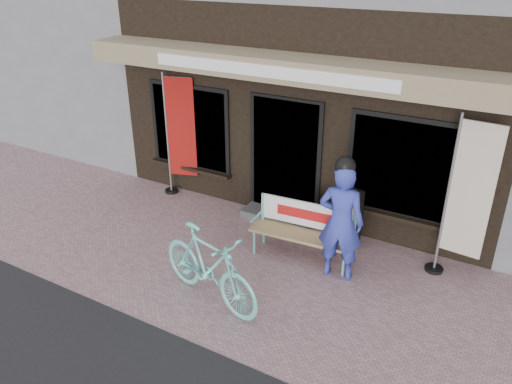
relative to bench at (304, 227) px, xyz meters
The scene contains 8 objects.
ground 1.39m from the bench, 131.88° to the right, with size 70.00×70.00×0.00m, color #A67F85.
storefront 4.78m from the bench, 102.12° to the left, with size 7.00×6.77×6.00m.
bench is the anchor object (origin of this frame).
person 0.81m from the bench, 19.72° to the right, with size 0.70×0.51×1.88m.
bicycle 1.77m from the bench, 111.03° to the right, with size 0.51×1.81×1.09m, color #69CEC5.
nobori_red 3.23m from the bench, 163.61° to the left, with size 0.71×0.36×2.39m.
nobori_cream 2.33m from the bench, 14.89° to the left, with size 0.73×0.29×2.46m.
menu_stand 0.83m from the bench, 57.64° to the left, with size 0.51×0.24×1.00m.
Camera 1 is at (3.51, -5.21, 4.31)m, focal length 35.00 mm.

